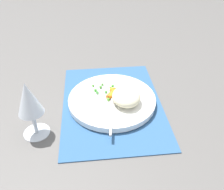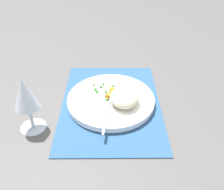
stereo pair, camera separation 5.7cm
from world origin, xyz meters
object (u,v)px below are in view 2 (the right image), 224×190
at_px(rice_mound, 126,97).
at_px(plate, 112,100).
at_px(wine_glass, 26,96).
at_px(fork, 111,104).
at_px(carrot_portion, 114,94).

bearing_deg(rice_mound, plate, 56.44).
distance_m(plate, wine_glass, 0.26).
bearing_deg(fork, plate, -7.41).
distance_m(rice_mound, fork, 0.05).
bearing_deg(carrot_portion, plate, 146.60).
bearing_deg(carrot_portion, fork, 167.28).
xyz_separation_m(plate, fork, (-0.04, 0.00, 0.01)).
height_order(rice_mound, carrot_portion, rice_mound).
distance_m(rice_mound, carrot_portion, 0.05).
bearing_deg(plate, carrot_portion, -33.40).
height_order(plate, carrot_portion, carrot_portion).
distance_m(plate, rice_mound, 0.06).
xyz_separation_m(rice_mound, wine_glass, (-0.08, 0.25, 0.07)).
bearing_deg(plate, wine_glass, 115.59).
relative_size(carrot_portion, wine_glass, 0.31).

